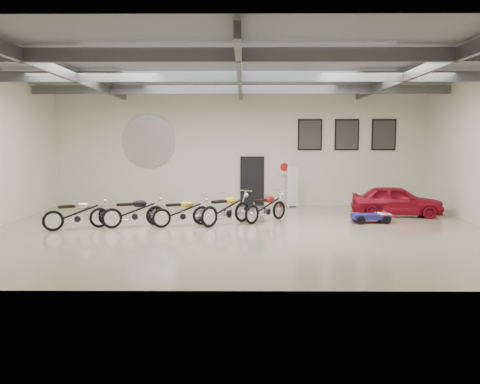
{
  "coord_description": "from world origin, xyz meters",
  "views": [
    {
      "loc": [
        0.11,
        -14.46,
        2.75
      ],
      "look_at": [
        0.0,
        1.2,
        1.1
      ],
      "focal_mm": 35.0,
      "sensor_mm": 36.0,
      "label": 1
    }
  ],
  "objects_px": {
    "motorcycle_silver": "(77,213)",
    "motorcycle_black": "(134,211)",
    "motorcycle_yellow": "(226,208)",
    "vintage_car": "(396,201)",
    "banner_stand": "(293,186)",
    "motorcycle_red": "(266,206)",
    "motorcycle_gold": "(182,211)",
    "go_kart": "(375,214)"
  },
  "relations": [
    {
      "from": "go_kart",
      "to": "motorcycle_silver",
      "type": "bearing_deg",
      "value": -177.71
    },
    {
      "from": "motorcycle_black",
      "to": "vintage_car",
      "type": "bearing_deg",
      "value": -9.04
    },
    {
      "from": "motorcycle_black",
      "to": "motorcycle_yellow",
      "type": "relative_size",
      "value": 0.94
    },
    {
      "from": "motorcycle_silver",
      "to": "motorcycle_red",
      "type": "relative_size",
      "value": 0.98
    },
    {
      "from": "motorcycle_gold",
      "to": "motorcycle_yellow",
      "type": "xyz_separation_m",
      "value": [
        1.46,
        0.33,
        0.06
      ]
    },
    {
      "from": "banner_stand",
      "to": "motorcycle_silver",
      "type": "xyz_separation_m",
      "value": [
        -7.42,
        -5.29,
        -0.37
      ]
    },
    {
      "from": "motorcycle_yellow",
      "to": "go_kart",
      "type": "xyz_separation_m",
      "value": [
        5.11,
        0.42,
        -0.28
      ]
    },
    {
      "from": "motorcycle_gold",
      "to": "motorcycle_yellow",
      "type": "distance_m",
      "value": 1.5
    },
    {
      "from": "motorcycle_red",
      "to": "go_kart",
      "type": "height_order",
      "value": "motorcycle_red"
    },
    {
      "from": "vintage_car",
      "to": "motorcycle_silver",
      "type": "bearing_deg",
      "value": 115.51
    },
    {
      "from": "motorcycle_silver",
      "to": "vintage_car",
      "type": "height_order",
      "value": "vintage_car"
    },
    {
      "from": "motorcycle_black",
      "to": "go_kart",
      "type": "relative_size",
      "value": 1.29
    },
    {
      "from": "banner_stand",
      "to": "motorcycle_black",
      "type": "height_order",
      "value": "banner_stand"
    },
    {
      "from": "motorcycle_silver",
      "to": "vintage_car",
      "type": "distance_m",
      "value": 11.49
    },
    {
      "from": "motorcycle_yellow",
      "to": "vintage_car",
      "type": "xyz_separation_m",
      "value": [
        6.38,
        2.0,
        0.01
      ]
    },
    {
      "from": "motorcycle_yellow",
      "to": "motorcycle_silver",
      "type": "bearing_deg",
      "value": 145.74
    },
    {
      "from": "motorcycle_red",
      "to": "vintage_car",
      "type": "distance_m",
      "value": 5.2
    },
    {
      "from": "motorcycle_gold",
      "to": "vintage_car",
      "type": "xyz_separation_m",
      "value": [
        7.83,
        2.33,
        0.06
      ]
    },
    {
      "from": "motorcycle_silver",
      "to": "motorcycle_gold",
      "type": "relative_size",
      "value": 1.03
    },
    {
      "from": "motorcycle_silver",
      "to": "motorcycle_red",
      "type": "bearing_deg",
      "value": -13.59
    },
    {
      "from": "motorcycle_gold",
      "to": "banner_stand",
      "type": "bearing_deg",
      "value": 24.03
    },
    {
      "from": "motorcycle_black",
      "to": "motorcycle_red",
      "type": "xyz_separation_m",
      "value": [
        4.37,
        1.07,
        0.01
      ]
    },
    {
      "from": "motorcycle_yellow",
      "to": "motorcycle_gold",
      "type": "bearing_deg",
      "value": 147.62
    },
    {
      "from": "go_kart",
      "to": "vintage_car",
      "type": "distance_m",
      "value": 2.05
    },
    {
      "from": "go_kart",
      "to": "vintage_car",
      "type": "xyz_separation_m",
      "value": [
        1.26,
        1.59,
        0.29
      ]
    },
    {
      "from": "motorcycle_silver",
      "to": "vintage_car",
      "type": "relative_size",
      "value": 0.6
    },
    {
      "from": "motorcycle_yellow",
      "to": "motorcycle_red",
      "type": "distance_m",
      "value": 1.49
    },
    {
      "from": "motorcycle_yellow",
      "to": "go_kart",
      "type": "height_order",
      "value": "motorcycle_yellow"
    },
    {
      "from": "motorcycle_silver",
      "to": "vintage_car",
      "type": "bearing_deg",
      "value": -12.91
    },
    {
      "from": "go_kart",
      "to": "motorcycle_black",
      "type": "bearing_deg",
      "value": -179.25
    },
    {
      "from": "motorcycle_black",
      "to": "vintage_car",
      "type": "height_order",
      "value": "vintage_car"
    },
    {
      "from": "motorcycle_yellow",
      "to": "motorcycle_red",
      "type": "xyz_separation_m",
      "value": [
        1.36,
        0.61,
        -0.03
      ]
    },
    {
      "from": "motorcycle_red",
      "to": "banner_stand",
      "type": "bearing_deg",
      "value": 24.09
    },
    {
      "from": "motorcycle_gold",
      "to": "go_kart",
      "type": "xyz_separation_m",
      "value": [
        6.57,
        0.75,
        -0.22
      ]
    },
    {
      "from": "motorcycle_red",
      "to": "go_kart",
      "type": "bearing_deg",
      "value": -49.44
    },
    {
      "from": "motorcycle_silver",
      "to": "motorcycle_yellow",
      "type": "height_order",
      "value": "motorcycle_yellow"
    },
    {
      "from": "banner_stand",
      "to": "motorcycle_silver",
      "type": "height_order",
      "value": "banner_stand"
    },
    {
      "from": "banner_stand",
      "to": "motorcycle_black",
      "type": "bearing_deg",
      "value": -150.97
    },
    {
      "from": "motorcycle_red",
      "to": "motorcycle_black",
      "type": "bearing_deg",
      "value": 147.24
    },
    {
      "from": "motorcycle_silver",
      "to": "go_kart",
      "type": "xyz_separation_m",
      "value": [
        9.84,
        1.34,
        -0.24
      ]
    },
    {
      "from": "motorcycle_silver",
      "to": "motorcycle_black",
      "type": "bearing_deg",
      "value": -12.84
    },
    {
      "from": "motorcycle_silver",
      "to": "go_kart",
      "type": "bearing_deg",
      "value": -19.92
    }
  ]
}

